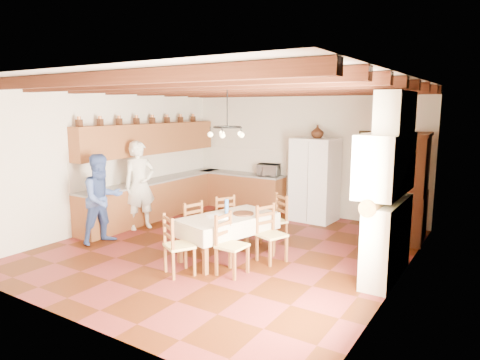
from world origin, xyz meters
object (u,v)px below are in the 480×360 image
at_px(hutch, 414,187).
at_px(chair_end_far, 274,220).
at_px(chair_left_far, 221,219).
at_px(chair_left_near, 188,227).
at_px(person_woman_blue, 102,199).
at_px(chair_right_far, 272,234).
at_px(dining_table, 228,221).
at_px(chair_right_near, 232,245).
at_px(person_woman_red, 376,213).
at_px(microwave, 269,170).
at_px(person_man, 140,185).
at_px(refrigerator, 315,180).
at_px(chair_end_near, 179,244).

bearing_deg(hutch, chair_end_far, -145.83).
bearing_deg(chair_left_far, chair_left_near, 16.51).
bearing_deg(person_woman_blue, chair_left_far, -47.61).
bearing_deg(hutch, chair_right_far, -128.97).
height_order(hutch, chair_end_far, hutch).
relative_size(dining_table, chair_right_near, 1.94).
height_order(chair_left_far, person_woman_red, person_woman_red).
xyz_separation_m(chair_left_far, microwave, (-0.48, 2.73, 0.57)).
height_order(chair_right_near, chair_end_far, same).
bearing_deg(chair_left_far, person_man, -57.46).
bearing_deg(chair_right_near, person_woman_red, -32.66).
bearing_deg(chair_end_far, chair_left_far, -122.02).
relative_size(chair_left_near, chair_end_far, 1.00).
relative_size(refrigerator, chair_end_far, 1.97).
distance_m(dining_table, chair_right_near, 0.78).
bearing_deg(person_woman_blue, dining_table, -65.99).
bearing_deg(dining_table, chair_right_far, 18.39).
relative_size(person_man, person_woman_red, 1.30).
height_order(hutch, person_man, hutch).
xyz_separation_m(hutch, chair_right_far, (-1.74, -2.54, -0.57)).
distance_m(dining_table, person_woman_blue, 2.56).
bearing_deg(chair_right_near, chair_left_far, 43.40).
bearing_deg(chair_end_far, person_woman_blue, -119.35).
xyz_separation_m(hutch, person_man, (-5.07, -2.27, -0.11)).
height_order(chair_left_near, chair_right_far, same).
height_order(hutch, chair_end_near, hutch).
bearing_deg(chair_right_far, person_woman_blue, 124.98).
distance_m(hutch, chair_right_far, 3.13).
bearing_deg(microwave, dining_table, -83.57).
xyz_separation_m(chair_end_near, person_woman_blue, (-2.27, 0.44, 0.38)).
bearing_deg(chair_end_far, chair_right_far, -33.54).
height_order(refrigerator, dining_table, refrigerator).
xyz_separation_m(chair_end_far, microwave, (-1.35, 2.27, 0.57)).
relative_size(person_woman_blue, person_woman_red, 1.18).
height_order(chair_end_far, microwave, microwave).
xyz_separation_m(chair_left_far, chair_end_near, (0.34, -1.62, 0.00)).
bearing_deg(chair_end_far, person_man, -139.07).
relative_size(chair_left_near, chair_left_far, 1.00).
xyz_separation_m(chair_left_far, chair_right_near, (1.03, -1.19, 0.00)).
distance_m(chair_left_near, person_woman_blue, 1.82).
relative_size(dining_table, person_woman_blue, 1.09).
bearing_deg(dining_table, chair_left_far, 132.72).
bearing_deg(chair_end_near, hutch, -96.66).
relative_size(chair_left_far, chair_right_far, 1.00).
relative_size(refrigerator, chair_left_near, 1.97).
xyz_separation_m(dining_table, chair_left_far, (-0.56, 0.60, -0.18)).
distance_m(person_man, person_woman_red, 4.79).
xyz_separation_m(dining_table, chair_left_near, (-0.74, -0.17, -0.18)).
bearing_deg(chair_end_near, person_woman_red, -101.78).
xyz_separation_m(chair_left_far, person_woman_blue, (-1.92, -1.18, 0.38)).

